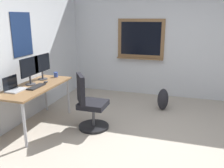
{
  "coord_description": "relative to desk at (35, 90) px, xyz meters",
  "views": [
    {
      "loc": [
        -3.25,
        -0.33,
        1.85
      ],
      "look_at": [
        0.12,
        0.72,
        0.85
      ],
      "focal_mm": 38.41,
      "sensor_mm": 36.0,
      "label": 1
    }
  ],
  "objects": [
    {
      "name": "ground_plane",
      "position": [
        -0.05,
        -2.06,
        -0.66
      ],
      "size": [
        5.2,
        5.2,
        0.0
      ],
      "primitive_type": "plane",
      "color": "#ADA393",
      "rests_on": "ground"
    },
    {
      "name": "desk",
      "position": [
        0.0,
        0.0,
        0.0
      ],
      "size": [
        1.48,
        0.63,
        0.73
      ],
      "color": "olive",
      "rests_on": "ground"
    },
    {
      "name": "keyboard",
      "position": [
        -0.07,
        -0.08,
        0.08
      ],
      "size": [
        0.37,
        0.13,
        0.02
      ],
      "primitive_type": "cube",
      "color": "black",
      "rests_on": "desk"
    },
    {
      "name": "office_chair",
      "position": [
        0.17,
        -0.91,
        -0.25
      ],
      "size": [
        0.56,
        0.57,
        0.95
      ],
      "color": "black",
      "rests_on": "ground"
    },
    {
      "name": "wall_back",
      "position": [
        -0.06,
        0.39,
        0.65
      ],
      "size": [
        5.0,
        0.3,
        2.6
      ],
      "color": "silver",
      "rests_on": "ground"
    },
    {
      "name": "backpack",
      "position": [
        1.42,
        -2.01,
        -0.44
      ],
      "size": [
        0.32,
        0.22,
        0.44
      ],
      "primitive_type": "ellipsoid",
      "color": "#232328",
      "rests_on": "ground"
    },
    {
      "name": "laptop",
      "position": [
        -0.33,
        0.15,
        0.13
      ],
      "size": [
        0.31,
        0.21,
        0.23
      ],
      "color": "#ADAFB5",
      "rests_on": "desk"
    },
    {
      "name": "monitor_primary",
      "position": [
        0.04,
        0.1,
        0.34
      ],
      "size": [
        0.46,
        0.17,
        0.46
      ],
      "color": "#38383D",
      "rests_on": "desk"
    },
    {
      "name": "coffee_mug",
      "position": [
        0.64,
        -0.03,
        0.12
      ],
      "size": [
        0.08,
        0.08,
        0.09
      ],
      "primitive_type": "cylinder",
      "color": "#334CA5",
      "rests_on": "desk"
    },
    {
      "name": "computer_mouse",
      "position": [
        0.21,
        -0.08,
        0.09
      ],
      "size": [
        0.1,
        0.06,
        0.03
      ],
      "primitive_type": "ellipsoid",
      "color": "#262628",
      "rests_on": "desk"
    },
    {
      "name": "monitor_secondary",
      "position": [
        0.41,
        0.1,
        0.34
      ],
      "size": [
        0.46,
        0.17,
        0.46
      ],
      "color": "#38383D",
      "rests_on": "desk"
    },
    {
      "name": "wall_right",
      "position": [
        2.4,
        -2.03,
        0.65
      ],
      "size": [
        0.22,
        5.0,
        2.6
      ],
      "color": "silver",
      "rests_on": "ground"
    }
  ]
}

